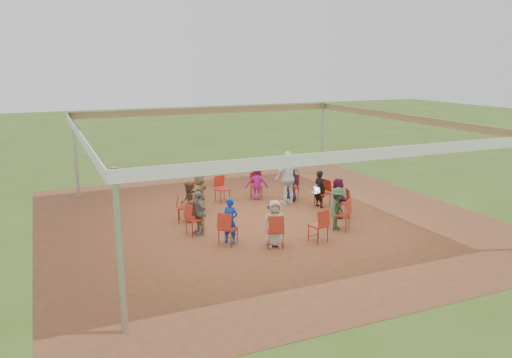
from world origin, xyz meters
name	(u,v)px	position (x,y,z in m)	size (l,w,h in m)	color
ground	(264,219)	(0.00, 0.00, 0.00)	(80.00, 80.00, 0.00)	#3B5A1C
dirt_patch	(264,219)	(0.00, 0.00, 0.01)	(13.00, 13.00, 0.00)	brown
tent	(265,143)	(0.00, 0.00, 2.37)	(10.33, 10.33, 3.00)	#B2B2B7
chair_0	(322,193)	(2.35, 0.51, 0.45)	(0.42, 0.44, 0.90)	#A02515
chair_1	(292,188)	(1.78, 1.61, 0.45)	(0.42, 0.44, 0.90)	#A02515
chair_2	(256,186)	(0.74, 2.29, 0.45)	(0.42, 0.44, 0.90)	#A02515
chair_3	(222,189)	(-0.51, 2.35, 0.45)	(0.42, 0.44, 0.90)	#A02515
chair_4	(196,197)	(-1.61, 1.78, 0.45)	(0.42, 0.44, 0.90)	#A02515
chair_5	(185,207)	(-2.29, 0.74, 0.45)	(0.42, 0.44, 0.90)	#A02515
chair_6	(195,219)	(-2.35, -0.51, 0.45)	(0.42, 0.44, 0.90)	#A02515
chair_7	(228,229)	(-1.78, -1.61, 0.45)	(0.42, 0.44, 0.90)	#A02515
chair_8	(275,231)	(-0.74, -2.29, 0.45)	(0.42, 0.44, 0.90)	#A02515
chair_9	(318,226)	(0.51, -2.35, 0.45)	(0.42, 0.44, 0.90)	#A02515
chair_10	(342,215)	(1.61, -1.78, 0.45)	(0.42, 0.44, 0.90)	#A02515
chair_11	(341,203)	(2.29, -0.74, 0.45)	(0.42, 0.44, 0.90)	#A02515
person_seated_0	(320,189)	(2.23, 0.48, 0.62)	(0.45, 0.30, 1.23)	black
person_seated_1	(291,184)	(1.69, 1.53, 0.62)	(0.60, 0.34, 1.23)	#1D1841
person_seated_2	(257,182)	(0.70, 2.17, 0.62)	(0.80, 0.39, 1.23)	#90147A
person_seated_3	(199,192)	(-1.53, 1.69, 0.62)	(1.14, 0.43, 1.23)	#8E7954
person_seated_4	(189,202)	(-2.17, 0.70, 0.62)	(0.60, 0.35, 1.23)	brown
person_seated_5	(198,213)	(-2.23, -0.48, 0.62)	(0.72, 0.37, 1.23)	slate
person_seated_6	(230,221)	(-1.69, -1.53, 0.62)	(0.45, 0.30, 1.23)	#102E9D
person_seated_7	(275,223)	(-0.70, -2.17, 0.62)	(0.60, 0.34, 1.23)	#B3B0A0
person_seated_8	(338,209)	(1.53, -1.69, 0.62)	(0.80, 0.39, 1.23)	#274A30
person_seated_9	(338,198)	(2.17, -0.70, 0.62)	(1.14, 0.43, 1.23)	#451027
standing_person	(288,178)	(1.45, 1.24, 0.91)	(1.06, 0.54, 1.81)	white
cable_coil	(273,208)	(0.77, 0.96, 0.02)	(0.43, 0.43, 0.03)	black
laptop	(316,191)	(2.07, 0.45, 0.58)	(0.28, 0.33, 0.20)	#B7B7BC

